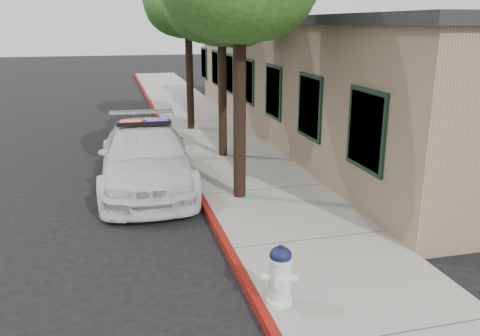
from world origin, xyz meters
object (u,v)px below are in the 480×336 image
clapboard_building (347,77)px  street_tree_mid (222,5)px  fire_hydrant (280,275)px  street_tree_far (189,4)px  police_car (146,156)px

clapboard_building → street_tree_mid: bearing=-154.0°
fire_hydrant → street_tree_mid: size_ratio=0.15×
street_tree_far → clapboard_building: bearing=-15.9°
police_car → fire_hydrant: 6.46m
fire_hydrant → street_tree_mid: (1.05, 8.34, 3.93)m
street_tree_mid → street_tree_far: bearing=94.0°
clapboard_building → fire_hydrant: clapboard_building is taller
fire_hydrant → street_tree_mid: 9.28m
clapboard_building → street_tree_mid: size_ratio=3.59×
clapboard_building → street_tree_far: 6.35m
police_car → street_tree_mid: street_tree_mid is taller
clapboard_building → fire_hydrant: size_ratio=23.20×
police_car → street_tree_far: bearing=72.7°
fire_hydrant → street_tree_far: 13.18m
street_tree_far → police_car: bearing=-109.3°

